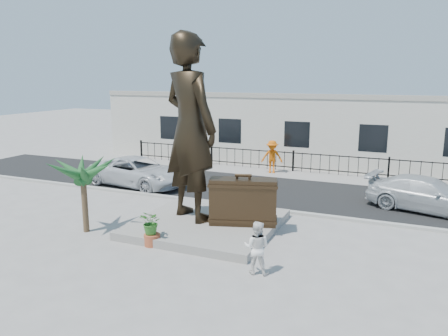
# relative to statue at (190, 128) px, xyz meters

# --- Properties ---
(ground) EXTENTS (100.00, 100.00, 0.00)m
(ground) POSITION_rel_statue_xyz_m (1.21, -1.58, -3.82)
(ground) COLOR #9E9991
(ground) RESTS_ON ground
(street) EXTENTS (40.00, 7.00, 0.01)m
(street) POSITION_rel_statue_xyz_m (1.21, 6.42, -3.82)
(street) COLOR black
(street) RESTS_ON ground
(curb) EXTENTS (40.00, 0.25, 0.12)m
(curb) POSITION_rel_statue_xyz_m (1.21, 2.92, -3.76)
(curb) COLOR #A5A399
(curb) RESTS_ON ground
(far_sidewalk) EXTENTS (40.00, 2.50, 0.02)m
(far_sidewalk) POSITION_rel_statue_xyz_m (1.21, 10.42, -3.81)
(far_sidewalk) COLOR #9E9991
(far_sidewalk) RESTS_ON ground
(plinth) EXTENTS (5.20, 5.20, 0.30)m
(plinth) POSITION_rel_statue_xyz_m (0.71, -0.08, -3.67)
(plinth) COLOR gray
(plinth) RESTS_ON ground
(fence) EXTENTS (22.00, 0.10, 1.20)m
(fence) POSITION_rel_statue_xyz_m (1.21, 11.22, -3.22)
(fence) COLOR black
(fence) RESTS_ON ground
(building) EXTENTS (28.00, 7.00, 4.40)m
(building) POSITION_rel_statue_xyz_m (1.21, 15.42, -1.62)
(building) COLOR silver
(building) RESTS_ON ground
(statue) EXTENTS (3.04, 2.61, 7.04)m
(statue) POSITION_rel_statue_xyz_m (0.00, 0.00, 0.00)
(statue) COLOR black
(statue) RESTS_ON plinth
(suitcase) EXTENTS (2.58, 1.46, 1.74)m
(suitcase) POSITION_rel_statue_xyz_m (2.13, 0.06, -2.65)
(suitcase) COLOR #342415
(suitcase) RESTS_ON plinth
(tourist) EXTENTS (0.85, 0.70, 1.61)m
(tourist) POSITION_rel_statue_xyz_m (3.75, -3.10, -3.02)
(tourist) COLOR white
(tourist) RESTS_ON ground
(car_white) EXTENTS (5.78, 3.29, 1.52)m
(car_white) POSITION_rel_statue_xyz_m (-5.50, 4.45, -3.05)
(car_white) COLOR silver
(car_white) RESTS_ON street
(car_silver) EXTENTS (5.38, 3.20, 1.46)m
(car_silver) POSITION_rel_statue_xyz_m (8.55, 5.57, -3.08)
(car_silver) COLOR silver
(car_silver) RESTS_ON street
(worker) EXTENTS (1.40, 1.00, 1.97)m
(worker) POSITION_rel_statue_xyz_m (0.16, 10.22, -2.82)
(worker) COLOR #DA5E0B
(worker) RESTS_ON far_sidewalk
(palm_tree) EXTENTS (1.80, 1.80, 3.20)m
(palm_tree) POSITION_rel_statue_xyz_m (-3.29, -2.26, -3.82)
(palm_tree) COLOR #1B4C21
(palm_tree) RESTS_ON ground
(planter) EXTENTS (0.56, 0.56, 0.40)m
(planter) POSITION_rel_statue_xyz_m (-0.27, -2.46, -3.62)
(planter) COLOR #A54B2B
(planter) RESTS_ON ground
(shrub) EXTENTS (0.90, 0.83, 0.85)m
(shrub) POSITION_rel_statue_xyz_m (-0.27, -2.46, -3.00)
(shrub) COLOR #2D6C23
(shrub) RESTS_ON planter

